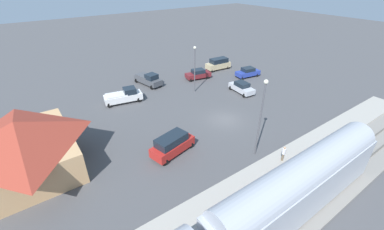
{
  "coord_description": "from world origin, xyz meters",
  "views": [
    {
      "loc": [
        -20.64,
        20.13,
        17.01
      ],
      "look_at": [
        2.11,
        3.86,
        1.0
      ],
      "focal_mm": 23.55,
      "sensor_mm": 36.0,
      "label": 1
    }
  ],
  "objects": [
    {
      "name": "pedestrian_on_platform",
      "position": [
        -9.77,
        1.11,
        1.28
      ],
      "size": [
        0.36,
        0.36,
        1.71
      ],
      "color": "brown",
      "rests_on": "platform"
    },
    {
      "name": "platform",
      "position": [
        -10.0,
        0.0,
        0.15
      ],
      "size": [
        3.2,
        46.0,
        0.3
      ],
      "color": "#A8A399",
      "rests_on": "ground"
    },
    {
      "name": "light_pole_lot_center",
      "position": [
        9.58,
        -1.99,
        4.65
      ],
      "size": [
        0.44,
        0.44,
        7.34
      ],
      "color": "#515156",
      "rests_on": "ground"
    },
    {
      "name": "sedan_blue",
      "position": [
        9.21,
        -13.84,
        0.88
      ],
      "size": [
        2.47,
        4.72,
        1.74
      ],
      "color": "#283D9E",
      "rests_on": "ground"
    },
    {
      "name": "station_building",
      "position": [
        4.0,
        22.0,
        2.84
      ],
      "size": [
        11.19,
        9.11,
        5.46
      ],
      "color": "tan",
      "rests_on": "ground"
    },
    {
      "name": "suv_red",
      "position": [
        -1.94,
        9.33,
        1.15
      ],
      "size": [
        2.99,
        5.21,
        2.22
      ],
      "color": "red",
      "rests_on": "ground"
    },
    {
      "name": "sedan_silver",
      "position": [
        4.91,
        -7.91,
        0.88
      ],
      "size": [
        4.65,
        2.6,
        1.74
      ],
      "color": "silver",
      "rests_on": "ground"
    },
    {
      "name": "sedan_maroon",
      "position": [
        13.77,
        -5.83,
        0.88
      ],
      "size": [
        2.61,
        4.76,
        1.74
      ],
      "color": "maroon",
      "rests_on": "ground"
    },
    {
      "name": "suv_tan",
      "position": [
        15.48,
        -12.1,
        1.15
      ],
      "size": [
        2.33,
        5.04,
        2.22
      ],
      "color": "#C6B284",
      "rests_on": "ground"
    },
    {
      "name": "pickup_charcoal",
      "position": [
        16.45,
        2.76,
        1.03
      ],
      "size": [
        5.68,
        3.27,
        2.14
      ],
      "color": "#47494F",
      "rests_on": "ground"
    },
    {
      "name": "pickup_white",
      "position": [
        12.53,
        8.77,
        1.03
      ],
      "size": [
        2.94,
        5.67,
        2.14
      ],
      "color": "white",
      "rests_on": "ground"
    },
    {
      "name": "ground_plane",
      "position": [
        0.0,
        0.0,
        0.0
      ],
      "size": [
        200.0,
        200.0,
        0.0
      ],
      "primitive_type": "plane",
      "color": "#4C4C4F"
    },
    {
      "name": "light_pole_near_platform",
      "position": [
        -7.2,
        2.23,
        5.28
      ],
      "size": [
        0.44,
        0.44,
        8.5
      ],
      "color": "#515156",
      "rests_on": "ground"
    },
    {
      "name": "railway_track",
      "position": [
        -14.0,
        0.0,
        0.09
      ],
      "size": [
        4.8,
        70.0,
        0.3
      ],
      "color": "gray",
      "rests_on": "ground"
    }
  ]
}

